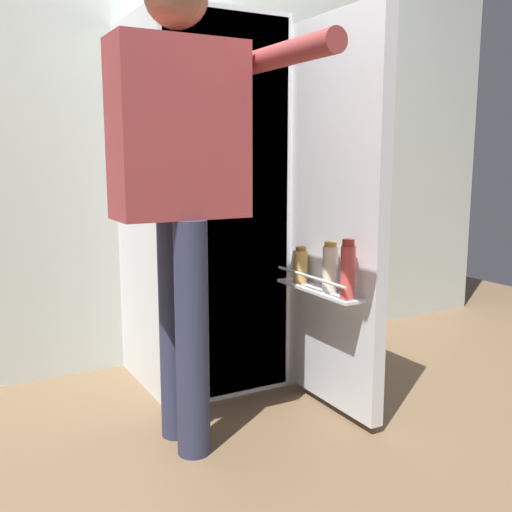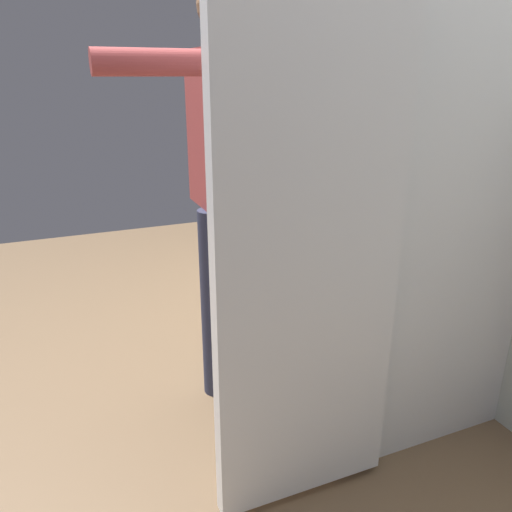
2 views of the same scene
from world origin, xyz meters
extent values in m
plane|color=brown|center=(0.00, 0.00, 0.00)|extent=(6.14, 6.14, 0.00)
cube|color=beige|center=(0.00, 0.94, 1.30)|extent=(4.40, 0.10, 2.61)
cube|color=silver|center=(0.00, 0.57, 0.84)|extent=(0.62, 0.64, 1.68)
cube|color=white|center=(0.00, 0.25, 0.84)|extent=(0.58, 0.01, 1.64)
cube|color=white|center=(0.00, 0.30, 0.89)|extent=(0.54, 0.09, 0.01)
cube|color=silver|center=(0.34, -0.05, 0.83)|extent=(0.06, 0.60, 1.61)
cube|color=white|center=(0.26, -0.05, 0.53)|extent=(0.10, 0.50, 0.01)
cylinder|color=silver|center=(0.21, -0.05, 0.59)|extent=(0.01, 0.48, 0.01)
cylinder|color=#EDE5CC|center=(0.26, -0.12, 0.63)|extent=(0.06, 0.06, 0.19)
cylinder|color=#B78933|center=(0.26, -0.12, 0.73)|extent=(0.05, 0.05, 0.02)
cylinder|color=#DB4C47|center=(0.25, -0.25, 0.64)|extent=(0.06, 0.06, 0.21)
cylinder|color=#B22D28|center=(0.25, -0.25, 0.75)|extent=(0.05, 0.05, 0.03)
cylinder|color=tan|center=(0.26, 0.09, 0.61)|extent=(0.06, 0.06, 0.14)
cylinder|color=#996623|center=(0.26, 0.09, 0.68)|extent=(0.04, 0.04, 0.02)
cylinder|color=red|center=(-0.07, 0.30, 0.94)|extent=(0.10, 0.10, 0.10)
cylinder|color=#2D334C|center=(-0.35, 0.03, 0.43)|extent=(0.12, 0.12, 0.86)
cylinder|color=#2D334C|center=(-0.35, -0.13, 0.43)|extent=(0.12, 0.12, 0.86)
cube|color=#9E3D3D|center=(-0.35, -0.05, 1.17)|extent=(0.46, 0.22, 0.61)
sphere|color=#936B4C|center=(-0.35, -0.05, 1.61)|extent=(0.22, 0.22, 0.22)
cylinder|color=#9E3D3D|center=(-0.35, 0.18, 1.14)|extent=(0.08, 0.08, 0.57)
cylinder|color=#9E3D3D|center=(-0.06, -0.28, 1.41)|extent=(0.08, 0.57, 0.08)
camera|label=1|loc=(-1.13, -2.03, 1.08)|focal=41.73mm
camera|label=2|loc=(1.51, -0.71, 1.37)|focal=34.50mm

